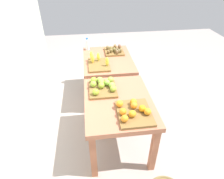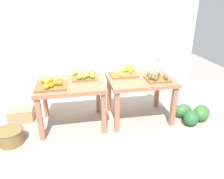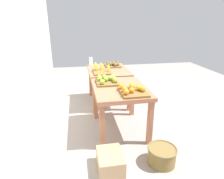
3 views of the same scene
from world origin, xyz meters
name	(u,v)px [view 2 (image 2 of 3)]	position (x,y,z in m)	size (l,w,h in m)	color
ground_plane	(107,120)	(0.00, 0.00, 0.00)	(8.00, 8.00, 0.00)	gray
back_wall	(95,21)	(0.00, 1.35, 1.50)	(4.40, 0.12, 3.00)	beige
display_table_left	(71,89)	(-0.56, 0.00, 0.63)	(1.04, 0.80, 0.73)	#A8664A
display_table_right	(140,84)	(0.56, 0.00, 0.63)	(1.04, 0.80, 0.73)	#A8664A
orange_bin	(51,85)	(-0.83, -0.12, 0.77)	(0.44, 0.37, 0.11)	brown
apple_bin	(86,75)	(-0.31, 0.16, 0.78)	(0.40, 0.34, 0.11)	brown
banana_crate	(125,73)	(0.34, 0.17, 0.77)	(0.44, 0.32, 0.17)	brown
kiwi_bin	(157,78)	(0.78, -0.14, 0.77)	(0.36, 0.32, 0.10)	brown
water_bottle	(157,65)	(0.97, 0.32, 0.83)	(0.07, 0.07, 0.22)	silver
watermelon_pile	(193,114)	(1.43, -0.26, 0.12)	(0.65, 0.60, 0.26)	#356E2C
wicker_basket	(11,136)	(-1.45, -0.35, 0.12)	(0.37, 0.37, 0.23)	olive
cardboard_produce_box	(22,114)	(-1.43, 0.30, 0.11)	(0.40, 0.30, 0.21)	tan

